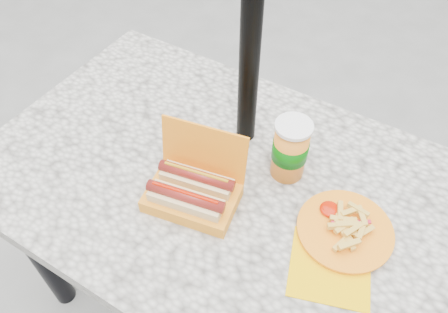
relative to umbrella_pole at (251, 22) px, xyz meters
The scene contains 6 objects.
ground 1.11m from the umbrella_pole, 90.00° to the right, with size 60.00×60.00×0.00m, color slate.
picnic_table 0.49m from the umbrella_pole, 90.00° to the right, with size 1.20×0.80×0.75m.
umbrella_pole is the anchor object (origin of this frame).
hotdog_box 0.40m from the umbrella_pole, 89.85° to the right, with size 0.24×0.20×0.17m.
fries_plate 0.51m from the umbrella_pole, 24.97° to the right, with size 0.22×0.32×0.04m.
soda_cup 0.31m from the umbrella_pole, 21.29° to the right, with size 0.09×0.09×0.17m.
Camera 1 is at (0.38, -0.59, 1.62)m, focal length 35.00 mm.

